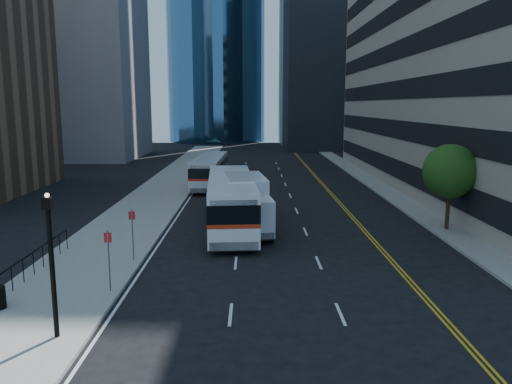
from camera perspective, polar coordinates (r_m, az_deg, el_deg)
The scene contains 9 objects.
ground at distance 22.52m, azimuth 6.57°, elevation -9.60°, with size 160.00×160.00×0.00m, color black.
sidewalk_west at distance 47.30m, azimuth -9.96°, elevation 0.73°, with size 5.00×90.00×0.15m, color gray.
sidewalk_east at distance 48.11m, azimuth 13.61°, elevation 0.76°, with size 2.00×90.00×0.15m, color gray.
midrise_west at distance 77.96m, azimuth -20.31°, elevation 16.69°, with size 18.00×18.00×35.00m, color gray.
street_tree at distance 31.57m, azimuth 21.32°, elevation 2.22°, with size 3.20×3.20×5.10m.
lamp_post at distance 17.00m, azimuth -22.32°, elevation -7.16°, with size 0.28×0.28×4.56m.
bus_front at distance 30.59m, azimuth -2.88°, elevation -0.98°, with size 3.46×12.39×3.16m.
bus_rear at distance 46.62m, azimuth -5.27°, elevation 2.51°, with size 2.77×10.92×2.80m.
box_truck at distance 29.86m, azimuth -1.05°, elevation -1.29°, with size 3.10×6.95×3.22m.
Camera 1 is at (-2.72, -21.06, 7.50)m, focal length 35.00 mm.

